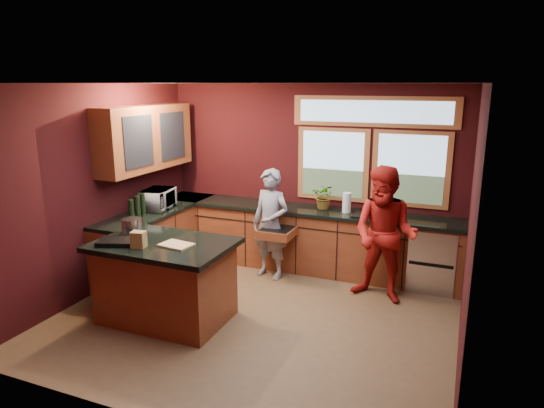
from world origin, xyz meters
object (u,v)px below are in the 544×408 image
Objects in this scene: person_red at (385,235)px; person_grey at (271,224)px; stock_pot at (132,226)px; cutting_board at (176,245)px; island at (166,280)px.

person_grey is at bearing -175.25° from person_red.
cutting_board is at bearing -14.93° from stock_pot.
stock_pot is (-0.75, 0.20, 0.08)m from cutting_board.
person_grey reaches higher than stock_pot.
island is 0.80m from stock_pot.
island is 0.90× the size of person_red.
person_red reaches higher than cutting_board.
person_grey is 4.46× the size of cutting_board.
person_grey is at bearing 51.82° from stock_pot.
cutting_board reaches higher than island.
stock_pot is (-1.18, -1.50, 0.25)m from person_grey.
cutting_board is (-0.43, -1.70, 0.17)m from person_grey.
cutting_board is at bearing -91.88° from person_grey.
island is at bearing -98.57° from person_grey.
stock_pot reaches higher than island.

